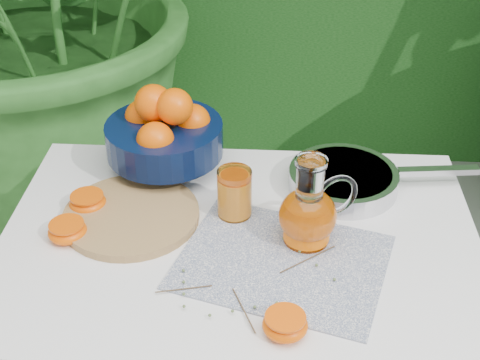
# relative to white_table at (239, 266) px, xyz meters

# --- Properties ---
(white_table) EXTENTS (1.00, 0.70, 0.75)m
(white_table) POSITION_rel_white_table_xyz_m (0.00, 0.00, 0.00)
(white_table) COLOR white
(white_table) RESTS_ON ground
(placemat) EXTENTS (0.47, 0.41, 0.00)m
(placemat) POSITION_rel_white_table_xyz_m (0.09, -0.08, 0.08)
(placemat) COLOR #0E204E
(placemat) RESTS_ON white_table
(cutting_board) EXTENTS (0.32, 0.32, 0.02)m
(cutting_board) POSITION_rel_white_table_xyz_m (-0.24, 0.05, 0.09)
(cutting_board) COLOR #A7854B
(cutting_board) RESTS_ON white_table
(fruit_bowl) EXTENTS (0.31, 0.31, 0.22)m
(fruit_bowl) POSITION_rel_white_table_xyz_m (-0.19, 0.26, 0.18)
(fruit_bowl) COLOR black
(fruit_bowl) RESTS_ON white_table
(juice_pitcher) EXTENTS (0.18, 0.16, 0.20)m
(juice_pitcher) POSITION_rel_white_table_xyz_m (0.14, -0.00, 0.15)
(juice_pitcher) COLOR white
(juice_pitcher) RESTS_ON white_table
(juice_tumbler) EXTENTS (0.09, 0.09, 0.11)m
(juice_tumbler) POSITION_rel_white_table_xyz_m (-0.02, 0.08, 0.14)
(juice_tumbler) COLOR white
(juice_tumbler) RESTS_ON white_table
(saute_pan) EXTENTS (0.45, 0.28, 0.05)m
(saute_pan) POSITION_rel_white_table_xyz_m (0.23, 0.19, 0.11)
(saute_pan) COLOR silver
(saute_pan) RESTS_ON white_table
(orange_halves) EXTENTS (0.55, 0.44, 0.04)m
(orange_halves) POSITION_rel_white_table_xyz_m (-0.20, -0.07, 0.10)
(orange_halves) COLOR orange
(orange_halves) RESTS_ON white_table
(thyme_sprigs) EXTENTS (0.34, 0.27, 0.01)m
(thyme_sprigs) POSITION_rel_white_table_xyz_m (0.03, -0.15, 0.09)
(thyme_sprigs) COLOR #4E3A23
(thyme_sprigs) RESTS_ON white_table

